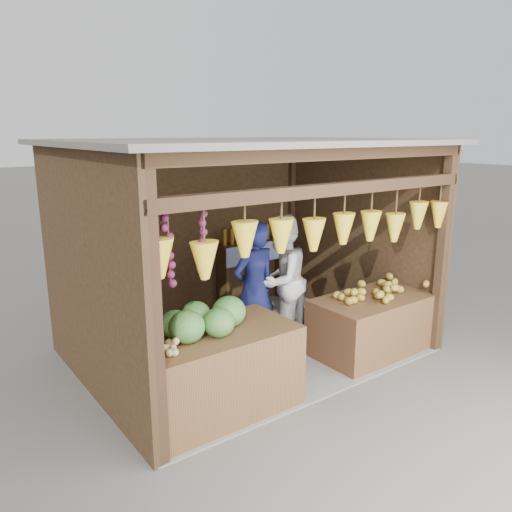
{
  "coord_description": "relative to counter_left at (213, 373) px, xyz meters",
  "views": [
    {
      "loc": [
        -3.49,
        -4.88,
        2.74
      ],
      "look_at": [
        0.06,
        -0.1,
        1.26
      ],
      "focal_mm": 35.0,
      "sensor_mm": 36.0,
      "label": 1
    }
  ],
  "objects": [
    {
      "name": "counter_right",
      "position": [
        2.4,
        0.03,
        -0.06
      ],
      "size": [
        1.59,
        0.85,
        0.73
      ],
      "primitive_type": "cube",
      "color": "#462917",
      "rests_on": "ground"
    },
    {
      "name": "stall_structure",
      "position": [
        1.12,
        0.99,
        1.24
      ],
      "size": [
        4.3,
        3.3,
        2.66
      ],
      "color": "slate",
      "rests_on": "ground"
    },
    {
      "name": "vendor_seated",
      "position": [
        -0.57,
        1.06,
        0.31
      ],
      "size": [
        0.54,
        0.44,
        0.95
      ],
      "primitive_type": "imported",
      "rotation": [
        0.0,
        0.0,
        2.81
      ],
      "color": "#513B20",
      "rests_on": "stool"
    },
    {
      "name": "tanfruit_pile",
      "position": [
        -0.59,
        -0.1,
        0.49
      ],
      "size": [
        0.34,
        0.4,
        0.13
      ],
      "primitive_type": null,
      "color": "olive",
      "rests_on": "counter_left"
    },
    {
      "name": "ground",
      "position": [
        1.15,
        1.03,
        -0.43
      ],
      "size": [
        80.0,
        80.0,
        0.0
      ],
      "primitive_type": "plane",
      "color": "#514F49",
      "rests_on": "ground"
    },
    {
      "name": "back_shelf",
      "position": [
        2.2,
        2.31,
        0.44
      ],
      "size": [
        1.25,
        0.32,
        1.32
      ],
      "color": "#382314",
      "rests_on": "ground"
    },
    {
      "name": "man_standing",
      "position": [
        1.16,
        0.89,
        0.42
      ],
      "size": [
        0.63,
        0.43,
        1.7
      ],
      "primitive_type": "imported",
      "rotation": [
        0.0,
        0.0,
        3.18
      ],
      "color": "#121645",
      "rests_on": "ground"
    },
    {
      "name": "stool",
      "position": [
        -0.57,
        1.06,
        -0.3
      ],
      "size": [
        0.28,
        0.28,
        0.27
      ],
      "primitive_type": "cube",
      "color": "black",
      "rests_on": "ground"
    },
    {
      "name": "woman_standing",
      "position": [
        1.64,
        0.96,
        0.43
      ],
      "size": [
        1.02,
        0.91,
        1.72
      ],
      "primitive_type": "imported",
      "rotation": [
        0.0,
        0.0,
        3.51
      ],
      "color": "silver",
      "rests_on": "ground"
    },
    {
      "name": "melon_pile",
      "position": [
        -0.1,
        0.05,
        0.59
      ],
      "size": [
        1.0,
        0.5,
        0.32
      ],
      "primitive_type": null,
      "color": "#154713",
      "rests_on": "counter_left"
    },
    {
      "name": "counter_left",
      "position": [
        0.0,
        0.0,
        0.0
      ],
      "size": [
        1.68,
        0.85,
        0.86
      ],
      "primitive_type": "cube",
      "color": "#482A18",
      "rests_on": "ground"
    },
    {
      "name": "mango_pile",
      "position": [
        2.45,
        0.0,
        0.41
      ],
      "size": [
        1.4,
        0.64,
        0.22
      ],
      "primitive_type": null,
      "color": "orange",
      "rests_on": "counter_right"
    }
  ]
}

